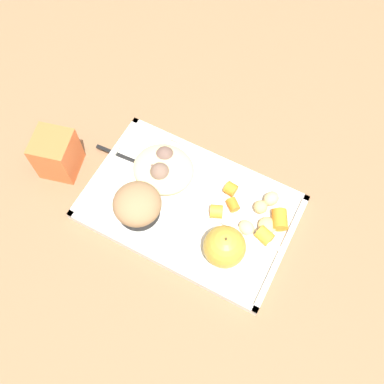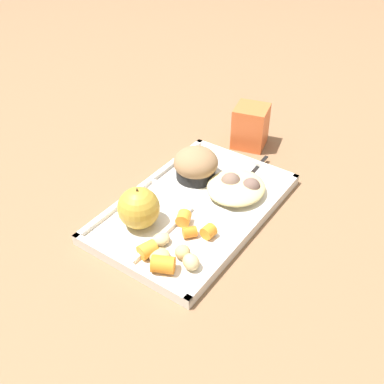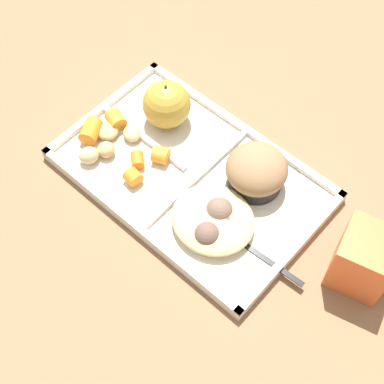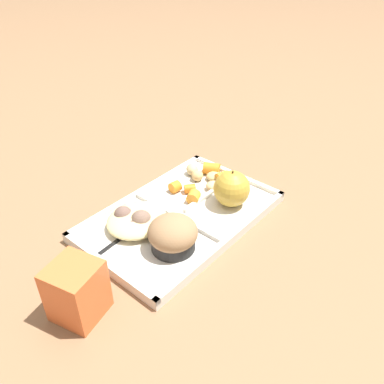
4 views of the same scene
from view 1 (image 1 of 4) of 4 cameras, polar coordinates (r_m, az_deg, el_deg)
name	(u,v)px [view 1 (image 1 of 4)]	position (r m, az deg, el deg)	size (l,w,h in m)	color
ground	(189,210)	(0.85, -0.33, -2.28)	(6.00, 6.00, 0.00)	#846042
lunch_tray	(190,208)	(0.84, -0.29, -2.11)	(0.39, 0.24, 0.02)	silver
green_apple	(225,247)	(0.77, 4.19, -7.02)	(0.07, 0.07, 0.08)	#B79333
bran_muffin	(137,205)	(0.81, -7.00, -1.69)	(0.09, 0.09, 0.06)	black
carrot_slice_center	(233,205)	(0.83, 5.28, -1.63)	(0.02, 0.02, 0.02)	orange
carrot_slice_diagonal	(216,212)	(0.82, 3.14, -2.52)	(0.03, 0.03, 0.02)	orange
carrot_slice_small	(231,189)	(0.84, 4.99, 0.41)	(0.02, 0.02, 0.02)	orange
carrot_slice_near_corner	(280,220)	(0.83, 11.18, -3.49)	(0.03, 0.03, 0.04)	orange
carrot_slice_edge	(264,236)	(0.81, 9.27, -5.55)	(0.03, 0.03, 0.03)	orange
potato_chunk_browned	(246,228)	(0.82, 6.99, -4.54)	(0.03, 0.03, 0.02)	tan
potato_chunk_golden	(260,207)	(0.83, 8.77, -1.90)	(0.03, 0.03, 0.02)	tan
potato_chunk_small	(267,226)	(0.82, 9.62, -4.26)	(0.03, 0.03, 0.02)	tan
potato_chunk_large	(271,199)	(0.84, 10.11, -0.83)	(0.03, 0.03, 0.03)	tan
egg_noodle_pile	(163,169)	(0.86, -3.68, 2.94)	(0.12, 0.11, 0.03)	#D6C684
meatball_side	(165,156)	(0.87, -3.51, 4.68)	(0.04, 0.04, 0.04)	brown
meatball_center	(160,173)	(0.85, -4.13, 2.47)	(0.04, 0.04, 0.04)	#755B4C
meatball_front	(164,166)	(0.86, -3.65, 3.30)	(0.03, 0.03, 0.03)	brown
meatball_back	(153,169)	(0.86, -4.97, 2.98)	(0.03, 0.03, 0.03)	brown
plastic_fork	(139,163)	(0.88, -6.84, 3.71)	(0.16, 0.03, 0.00)	black
milk_carton	(57,154)	(0.89, -16.95, 4.67)	(0.07, 0.07, 0.09)	orange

